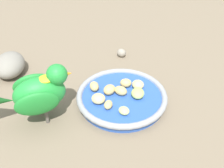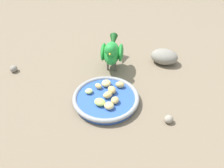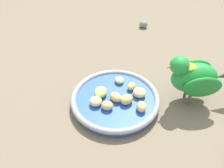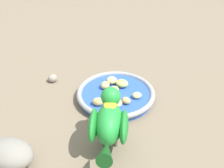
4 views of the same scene
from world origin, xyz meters
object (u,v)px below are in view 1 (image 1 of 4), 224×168
at_px(apple_piece_7, 99,99).
at_px(apple_piece_0, 122,92).
at_px(apple_piece_6, 108,105).
at_px(parrot, 38,92).
at_px(pebble_1, 121,53).
at_px(feeding_bowl, 122,97).
at_px(apple_piece_1, 138,93).
at_px(rock_large, 10,65).
at_px(apple_piece_5, 109,90).
at_px(apple_piece_4, 94,86).
at_px(apple_piece_3, 126,83).
at_px(apple_piece_8, 138,85).
at_px(apple_piece_2, 124,111).

bearing_deg(apple_piece_7, apple_piece_0, 87.09).
distance_m(apple_piece_6, apple_piece_7, 0.03).
relative_size(parrot, pebble_1, 6.96).
relative_size(feeding_bowl, apple_piece_6, 8.55).
bearing_deg(apple_piece_6, apple_piece_0, 116.26).
bearing_deg(parrot, apple_piece_1, -4.63).
relative_size(apple_piece_7, rock_large, 0.31).
bearing_deg(apple_piece_6, pebble_1, 142.54).
bearing_deg(apple_piece_5, apple_piece_4, -140.09).
distance_m(apple_piece_3, apple_piece_8, 0.03).
xyz_separation_m(apple_piece_5, apple_piece_8, (0.02, 0.07, -0.00)).
bearing_deg(rock_large, apple_piece_6, 30.13).
bearing_deg(apple_piece_3, pebble_1, 152.76).
bearing_deg(apple_piece_6, apple_piece_2, 33.72).
xyz_separation_m(feeding_bowl, apple_piece_3, (-0.03, 0.03, 0.02)).
bearing_deg(rock_large, feeding_bowl, 39.52).
distance_m(apple_piece_3, apple_piece_7, 0.09).
distance_m(apple_piece_1, pebble_1, 0.21).
height_order(apple_piece_5, apple_piece_7, apple_piece_5).
height_order(apple_piece_0, apple_piece_2, apple_piece_0).
xyz_separation_m(apple_piece_2, rock_large, (-0.30, -0.18, 0.00)).
bearing_deg(apple_piece_3, apple_piece_6, -57.35).
bearing_deg(apple_piece_8, apple_piece_4, -115.21).
distance_m(feeding_bowl, apple_piece_7, 0.06).
bearing_deg(rock_large, apple_piece_2, 30.53).
bearing_deg(apple_piece_0, pebble_1, 149.25).
distance_m(apple_piece_3, apple_piece_5, 0.05).
distance_m(apple_piece_0, apple_piece_5, 0.03).
bearing_deg(feeding_bowl, apple_piece_2, -26.42).
bearing_deg(apple_piece_3, apple_piece_2, -33.69).
xyz_separation_m(apple_piece_4, parrot, (0.02, -0.14, 0.05)).
xyz_separation_m(apple_piece_7, apple_piece_8, (-0.00, 0.11, -0.00)).
relative_size(apple_piece_4, apple_piece_8, 1.00).
height_order(apple_piece_0, apple_piece_6, apple_piece_0).
relative_size(apple_piece_1, pebble_1, 1.32).
bearing_deg(feeding_bowl, apple_piece_6, -66.00).
relative_size(apple_piece_1, apple_piece_7, 1.12).
bearing_deg(rock_large, apple_piece_4, 38.74).
xyz_separation_m(apple_piece_4, apple_piece_6, (0.07, -0.00, -0.00)).
relative_size(feeding_bowl, parrot, 1.12).
height_order(apple_piece_5, pebble_1, apple_piece_5).
bearing_deg(apple_piece_0, apple_piece_1, 52.50).
xyz_separation_m(feeding_bowl, apple_piece_0, (-0.00, 0.00, 0.02)).
xyz_separation_m(apple_piece_3, apple_piece_8, (0.02, 0.02, 0.00)).
relative_size(apple_piece_2, apple_piece_3, 0.92).
relative_size(apple_piece_0, apple_piece_7, 0.99).
distance_m(apple_piece_7, parrot, 0.14).
xyz_separation_m(apple_piece_2, apple_piece_6, (-0.03, -0.02, 0.00)).
bearing_deg(rock_large, parrot, 5.67).
bearing_deg(apple_piece_3, parrot, -92.57).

